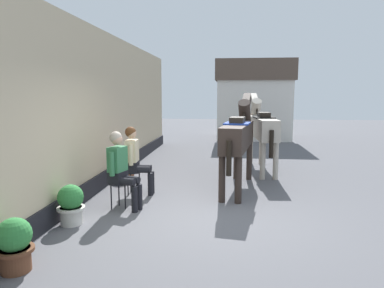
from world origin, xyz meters
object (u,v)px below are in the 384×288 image
flower_planter_nearest (14,244)px  flower_planter_inner_near (71,204)px  flower_planter_farthest (127,165)px  seated_visitor_far (135,157)px  saddled_horse_near (239,135)px  saddled_horse_far (262,127)px  seated_visitor_near (121,166)px

flower_planter_nearest → flower_planter_inner_near: (-0.02, 1.51, 0.00)m
flower_planter_nearest → flower_planter_farthest: (0.00, 4.53, 0.00)m
seated_visitor_far → saddled_horse_near: bearing=18.5°
saddled_horse_near → flower_planter_farthest: bearing=168.3°
saddled_horse_far → seated_visitor_far: bearing=-136.1°
seated_visitor_far → saddled_horse_far: saddled_horse_far is taller
seated_visitor_near → seated_visitor_far: 0.94m
saddled_horse_near → flower_planter_inner_near: 3.72m
flower_planter_nearest → flower_planter_inner_near: bearing=90.6°
saddled_horse_far → flower_planter_nearest: saddled_horse_far is taller
saddled_horse_near → flower_planter_inner_near: size_ratio=4.66×
saddled_horse_far → flower_planter_nearest: 6.84m
seated_visitor_near → flower_planter_inner_near: (-0.56, -0.83, -0.44)m
saddled_horse_near → flower_planter_nearest: size_ratio=4.66×
flower_planter_inner_near → flower_planter_farthest: bearing=89.6°
saddled_horse_near → saddled_horse_far: (0.66, 1.95, 0.00)m
seated_visitor_far → saddled_horse_near: 2.23m
seated_visitor_far → flower_planter_nearest: (-0.55, -3.29, -0.44)m
seated_visitor_near → flower_planter_farthest: bearing=103.9°
seated_visitor_far → flower_planter_nearest: 3.36m
saddled_horse_near → flower_planter_inner_near: (-2.66, -2.48, -0.82)m
flower_planter_nearest → seated_visitor_far: bearing=80.4°
seated_visitor_near → flower_planter_inner_near: seated_visitor_near is taller
flower_planter_nearest → flower_planter_farthest: 4.53m
seated_visitor_near → seated_visitor_far: (0.01, 0.94, 0.00)m
seated_visitor_far → flower_planter_nearest: size_ratio=2.17×
saddled_horse_far → flower_planter_farthest: saddled_horse_far is taller
seated_visitor_far → flower_planter_inner_near: (-0.57, -1.78, -0.44)m
seated_visitor_far → saddled_horse_near: size_ratio=0.47×
seated_visitor_far → flower_planter_farthest: (-0.55, 1.24, -0.44)m
seated_visitor_near → flower_planter_inner_near: 1.10m
saddled_horse_near → flower_planter_inner_near: saddled_horse_near is taller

